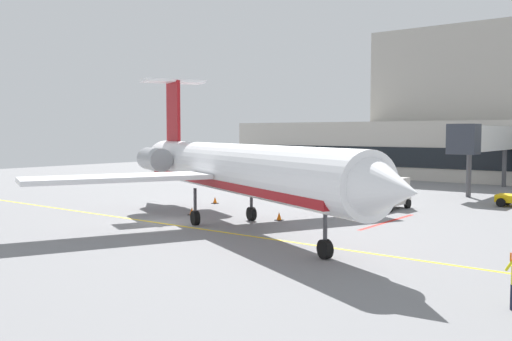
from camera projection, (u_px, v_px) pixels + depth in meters
The scene contains 8 objects.
ground at pixel (169, 223), 35.97m from camera, with size 120.00×120.00×0.11m.
terminal_building at pixel (468, 127), 69.33m from camera, with size 63.32×12.14×18.95m.
jet_bridge_west at pixel (485, 139), 53.68m from camera, with size 2.40×16.27×6.52m.
regional_jet at pixel (229, 168), 35.01m from camera, with size 30.82×23.41×9.88m.
belt_loader at pixel (392, 195), 42.61m from camera, with size 2.15×4.26×2.32m.
safety_cone_alpha at pixel (192, 212), 39.28m from camera, with size 0.47×0.47×0.55m.
safety_cone_bravo at pixel (215, 200), 45.68m from camera, with size 0.47×0.47×0.55m.
safety_cone_charlie at pixel (279, 217), 36.91m from camera, with size 0.47×0.47×0.55m.
Camera 1 is at (26.26, -24.77, 5.78)m, focal length 39.42 mm.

